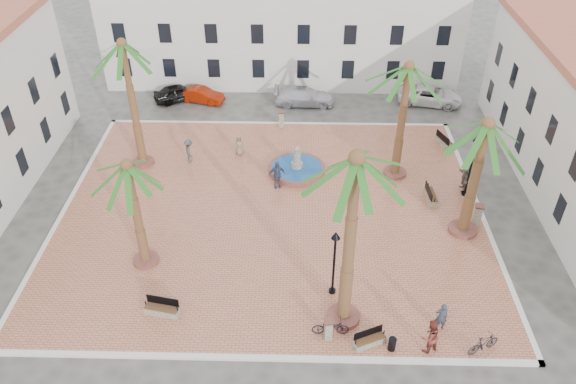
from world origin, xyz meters
name	(u,v)px	position (x,y,z in m)	size (l,w,h in m)	color
ground	(272,212)	(0.00, 0.00, 0.00)	(120.00, 120.00, 0.00)	#56544F
plaza	(272,211)	(0.00, 0.00, 0.07)	(26.00, 22.00, 0.15)	#C16E50
kerb_n	(279,124)	(0.00, 11.00, 0.08)	(26.30, 0.30, 0.16)	silver
kerb_s	(261,358)	(0.00, -11.00, 0.08)	(26.30, 0.30, 0.16)	silver
kerb_e	(481,214)	(13.00, 0.00, 0.08)	(0.30, 22.30, 0.16)	silver
kerb_w	(66,208)	(-13.00, 0.00, 0.08)	(0.30, 22.30, 0.16)	silver
building_north	(282,24)	(0.00, 19.99, 4.77)	(30.40, 7.40, 9.50)	silver
fountain	(297,168)	(1.50, 4.33, 0.42)	(3.87, 3.87, 2.00)	brown
palm_nw	(124,57)	(-9.24, 5.11, 8.02)	(4.80, 4.80, 9.08)	brown
palm_sw	(129,178)	(-6.81, -4.72, 5.86)	(4.65, 4.65, 6.79)	brown
palm_s	(355,178)	(3.96, -8.56, 8.73)	(5.43, 5.43, 9.93)	brown
palm_e	(485,138)	(11.43, -1.70, 6.58)	(5.46, 5.46, 7.69)	brown
palm_ne	(407,79)	(8.16, 4.19, 7.15)	(4.96, 4.96, 8.19)	brown
bench_s	(162,310)	(-5.12, -8.46, 0.42)	(1.87, 0.89, 0.95)	gray
bench_se	(369,340)	(5.11, -10.12, 0.39)	(1.67, 1.10, 0.85)	gray
bench_e	(431,196)	(10.09, 1.40, 0.41)	(0.64, 1.75, 0.91)	gray
bench_ne	(444,142)	(12.27, 8.03, 0.41)	(1.14, 1.84, 0.93)	gray
lamppost_s	(335,252)	(3.48, -6.80, 2.96)	(0.45, 0.45, 4.15)	black
lamppost_e	(474,155)	(12.40, 1.95, 3.18)	(0.49, 0.49, 4.47)	black
bollard_se	(328,329)	(3.15, -9.80, 0.79)	(0.52, 0.52, 1.23)	gray
bollard_n	(281,119)	(0.24, 10.40, 0.84)	(0.50, 0.50, 1.33)	gray
bollard_e	(478,215)	(12.37, -1.07, 0.91)	(0.62, 0.62, 1.46)	gray
litter_bin	(392,344)	(6.14, -10.40, 0.51)	(0.37, 0.37, 0.73)	black
cyclist_a	(441,316)	(8.62, -9.08, 1.00)	(0.62, 0.40, 1.69)	#2B3243
bicycle_a	(330,327)	(3.27, -9.54, 0.62)	(0.63, 1.81, 0.95)	black
cyclist_b	(430,336)	(7.82, -10.40, 1.13)	(0.95, 0.74, 1.96)	maroon
bicycle_b	(484,344)	(10.38, -10.40, 0.67)	(0.49, 1.74, 1.05)	black
pedestrian_fountain_a	(239,145)	(-2.61, 6.40, 0.93)	(0.77, 0.50, 1.57)	#816D54
pedestrian_fountain_b	(277,175)	(0.22, 2.53, 1.12)	(1.14, 0.47, 1.94)	#354365
pedestrian_north	(189,151)	(-6.00, 5.42, 1.03)	(1.13, 0.65, 1.76)	#46464A
pedestrian_east	(465,178)	(12.40, 2.53, 1.08)	(1.73, 0.55, 1.86)	#64594D
car_black	(178,93)	(-8.51, 14.91, 0.69)	(1.63, 4.06, 1.38)	black
car_red	(201,95)	(-6.55, 14.67, 0.62)	(1.31, 3.77, 1.24)	#8D1903
car_silver	(304,96)	(2.00, 14.45, 0.72)	(2.01, 4.94, 1.43)	silver
car_white	(430,95)	(12.43, 14.87, 0.73)	(2.43, 5.26, 1.46)	white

